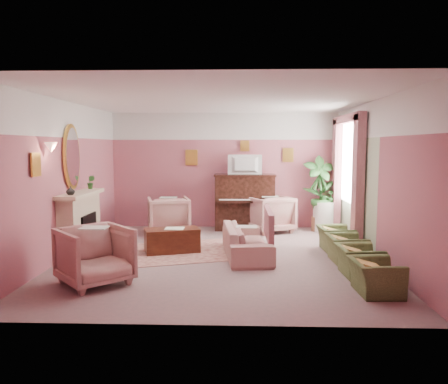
{
  "coord_description": "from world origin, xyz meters",
  "views": [
    {
      "loc": [
        0.36,
        -7.69,
        2.0
      ],
      "look_at": [
        0.08,
        0.4,
        1.14
      ],
      "focal_mm": 35.0,
      "sensor_mm": 36.0,
      "label": 1
    }
  ],
  "objects_px": {
    "piano": "(245,203)",
    "floral_armchair_front": "(95,252)",
    "television": "(245,163)",
    "sofa": "(246,235)",
    "olive_chair_d": "(336,235)",
    "olive_chair_b": "(359,256)",
    "side_table": "(324,216)",
    "olive_chair_a": "(375,271)",
    "coffee_table": "(172,240)",
    "floral_armchair_right": "(270,212)",
    "olive_chair_c": "(346,244)",
    "floral_armchair_left": "(169,213)"
  },
  "relations": [
    {
      "from": "floral_armchair_front",
      "to": "floral_armchair_left",
      "type": "bearing_deg",
      "value": 82.72
    },
    {
      "from": "piano",
      "to": "olive_chair_d",
      "type": "bearing_deg",
      "value": -50.49
    },
    {
      "from": "piano",
      "to": "coffee_table",
      "type": "bearing_deg",
      "value": -121.08
    },
    {
      "from": "floral_armchair_left",
      "to": "olive_chair_d",
      "type": "distance_m",
      "value": 3.78
    },
    {
      "from": "floral_armchair_left",
      "to": "floral_armchair_right",
      "type": "height_order",
      "value": "same"
    },
    {
      "from": "olive_chair_b",
      "to": "olive_chair_c",
      "type": "height_order",
      "value": "same"
    },
    {
      "from": "coffee_table",
      "to": "sofa",
      "type": "distance_m",
      "value": 1.43
    },
    {
      "from": "olive_chair_b",
      "to": "piano",
      "type": "bearing_deg",
      "value": 114.76
    },
    {
      "from": "coffee_table",
      "to": "olive_chair_b",
      "type": "relative_size",
      "value": 1.4
    },
    {
      "from": "olive_chair_a",
      "to": "side_table",
      "type": "relative_size",
      "value": 1.02
    },
    {
      "from": "coffee_table",
      "to": "sofa",
      "type": "bearing_deg",
      "value": -9.69
    },
    {
      "from": "piano",
      "to": "floral_armchair_left",
      "type": "distance_m",
      "value": 1.85
    },
    {
      "from": "floral_armchair_right",
      "to": "olive_chair_c",
      "type": "bearing_deg",
      "value": -66.58
    },
    {
      "from": "floral_armchair_left",
      "to": "olive_chair_c",
      "type": "xyz_separation_m",
      "value": [
        3.46,
        -2.33,
        -0.16
      ]
    },
    {
      "from": "television",
      "to": "olive_chair_c",
      "type": "distance_m",
      "value": 3.57
    },
    {
      "from": "olive_chair_b",
      "to": "side_table",
      "type": "bearing_deg",
      "value": 87.57
    },
    {
      "from": "piano",
      "to": "olive_chair_c",
      "type": "distance_m",
      "value": 3.39
    },
    {
      "from": "piano",
      "to": "olive_chair_a",
      "type": "height_order",
      "value": "piano"
    },
    {
      "from": "floral_armchair_left",
      "to": "olive_chair_b",
      "type": "bearing_deg",
      "value": -42.28
    },
    {
      "from": "piano",
      "to": "floral_armchair_front",
      "type": "height_order",
      "value": "piano"
    },
    {
      "from": "television",
      "to": "olive_chair_a",
      "type": "height_order",
      "value": "television"
    },
    {
      "from": "olive_chair_d",
      "to": "piano",
      "type": "bearing_deg",
      "value": 129.51
    },
    {
      "from": "piano",
      "to": "olive_chair_c",
      "type": "bearing_deg",
      "value": -59.39
    },
    {
      "from": "floral_armchair_front",
      "to": "olive_chair_b",
      "type": "bearing_deg",
      "value": 8.0
    },
    {
      "from": "olive_chair_b",
      "to": "side_table",
      "type": "height_order",
      "value": "side_table"
    },
    {
      "from": "piano",
      "to": "side_table",
      "type": "height_order",
      "value": "piano"
    },
    {
      "from": "olive_chair_c",
      "to": "olive_chair_d",
      "type": "bearing_deg",
      "value": 90.0
    },
    {
      "from": "olive_chair_a",
      "to": "coffee_table",
      "type": "bearing_deg",
      "value": 144.55
    },
    {
      "from": "piano",
      "to": "floral_armchair_right",
      "type": "distance_m",
      "value": 0.68
    },
    {
      "from": "television",
      "to": "sofa",
      "type": "height_order",
      "value": "television"
    },
    {
      "from": "piano",
      "to": "coffee_table",
      "type": "xyz_separation_m",
      "value": [
        -1.4,
        -2.32,
        -0.43
      ]
    },
    {
      "from": "floral_armchair_right",
      "to": "olive_chair_d",
      "type": "xyz_separation_m",
      "value": [
        1.13,
        -1.79,
        -0.16
      ]
    },
    {
      "from": "floral_armchair_front",
      "to": "television",
      "type": "bearing_deg",
      "value": 62.3
    },
    {
      "from": "side_table",
      "to": "coffee_table",
      "type": "bearing_deg",
      "value": -146.65
    },
    {
      "from": "floral_armchair_left",
      "to": "side_table",
      "type": "relative_size",
      "value": 1.34
    },
    {
      "from": "television",
      "to": "olive_chair_b",
      "type": "xyz_separation_m",
      "value": [
        1.72,
        -3.67,
        -1.29
      ]
    },
    {
      "from": "floral_armchair_left",
      "to": "side_table",
      "type": "distance_m",
      "value": 3.64
    },
    {
      "from": "sofa",
      "to": "olive_chair_b",
      "type": "distance_m",
      "value": 2.07
    },
    {
      "from": "sofa",
      "to": "olive_chair_b",
      "type": "relative_size",
      "value": 2.65
    },
    {
      "from": "piano",
      "to": "floral_armchair_front",
      "type": "relative_size",
      "value": 1.49
    },
    {
      "from": "floral_armchair_right",
      "to": "olive_chair_a",
      "type": "xyz_separation_m",
      "value": [
        1.13,
        -4.25,
        -0.16
      ]
    },
    {
      "from": "olive_chair_b",
      "to": "olive_chair_d",
      "type": "bearing_deg",
      "value": 90.0
    },
    {
      "from": "television",
      "to": "side_table",
      "type": "xyz_separation_m",
      "value": [
        1.87,
        -0.12,
        -1.25
      ]
    },
    {
      "from": "olive_chair_c",
      "to": "coffee_table",
      "type": "bearing_deg",
      "value": 169.48
    },
    {
      "from": "olive_chair_c",
      "to": "olive_chair_b",
      "type": "bearing_deg",
      "value": -90.0
    },
    {
      "from": "floral_armchair_front",
      "to": "olive_chair_d",
      "type": "xyz_separation_m",
      "value": [
        3.93,
        2.19,
        -0.16
      ]
    },
    {
      "from": "floral_armchair_front",
      "to": "olive_chair_d",
      "type": "bearing_deg",
      "value": 29.14
    },
    {
      "from": "floral_armchair_right",
      "to": "olive_chair_a",
      "type": "bearing_deg",
      "value": -75.11
    },
    {
      "from": "floral_armchair_left",
      "to": "olive_chair_b",
      "type": "distance_m",
      "value": 4.68
    },
    {
      "from": "olive_chair_a",
      "to": "piano",
      "type": "bearing_deg",
      "value": 110.7
    }
  ]
}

